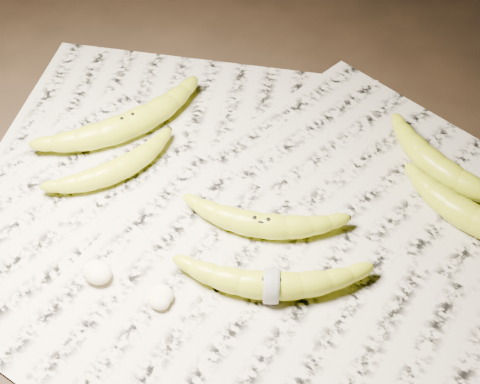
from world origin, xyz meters
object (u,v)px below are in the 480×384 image
Objects in this scene: banana_left_a at (128,123)px; banana_left_b at (116,168)px; banana_taped at (271,284)px; banana_upper_a at (439,166)px; banana_center at (261,223)px; banana_upper_b at (475,217)px.

banana_left_a reaches higher than banana_left_b.
banana_left_b is 0.29m from banana_taped.
banana_taped reaches higher than banana_left_b.
banana_upper_a is at bearing -33.83° from banana_left_b.
banana_taped is at bearing -86.90° from banana_left_a.
banana_upper_a is at bearing 42.40° from banana_taped.
banana_taped is 1.10× the size of banana_upper_a.
banana_taped is (0.06, -0.07, 0.00)m from banana_center.
banana_left_a is 1.21× the size of banana_upper_b.
banana_left_b is 0.81× the size of banana_taped.
banana_left_a is 0.35m from banana_taped.
banana_center is 0.09m from banana_taped.
banana_left_a reaches higher than banana_center.
banana_upper_b is at bearing -45.04° from banana_left_b.
banana_left_b is (0.04, -0.08, -0.00)m from banana_left_a.
banana_upper_b is at bearing -22.17° from banana_upper_a.
banana_upper_a is at bearing 32.16° from banana_center.
banana_left_b is at bearing 163.55° from banana_center.
banana_left_a is 0.27m from banana_center.
banana_upper_b is at bearing 24.00° from banana_taped.
banana_center is at bearing -60.59° from banana_left_b.
banana_taped is at bearing -121.13° from banana_upper_b.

